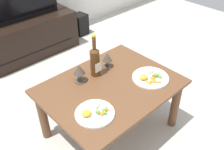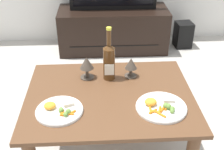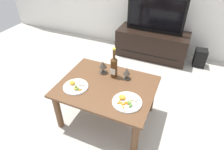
{
  "view_description": "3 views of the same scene",
  "coord_description": "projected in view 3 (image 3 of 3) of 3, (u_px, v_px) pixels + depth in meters",
  "views": [
    {
      "loc": [
        -1.01,
        -1.08,
        1.67
      ],
      "look_at": [
        0.05,
        0.03,
        0.54
      ],
      "focal_mm": 40.28,
      "sensor_mm": 36.0,
      "label": 1
    },
    {
      "loc": [
        -0.06,
        -1.43,
        1.5
      ],
      "look_at": [
        0.02,
        0.05,
        0.59
      ],
      "focal_mm": 46.74,
      "sensor_mm": 36.0,
      "label": 2
    },
    {
      "loc": [
        0.66,
        -1.4,
        1.78
      ],
      "look_at": [
        0.03,
        0.08,
        0.59
      ],
      "focal_mm": 30.6,
      "sensor_mm": 36.0,
      "label": 3
    }
  ],
  "objects": [
    {
      "name": "goblet_left",
      "position": [
        103.0,
        65.0,
        2.14
      ],
      "size": [
        0.09,
        0.09,
        0.15
      ],
      "color": "#473D33",
      "rests_on": "dining_table"
    },
    {
      "name": "dining_table",
      "position": [
        107.0,
        92.0,
        2.06
      ],
      "size": [
        1.0,
        0.78,
        0.49
      ],
      "color": "brown",
      "rests_on": "ground_plane"
    },
    {
      "name": "tv_screen",
      "position": [
        156.0,
        14.0,
        3.0
      ],
      "size": [
        0.93,
        0.05,
        0.58
      ],
      "color": "black",
      "rests_on": "tv_stand"
    },
    {
      "name": "dinner_plate_right",
      "position": [
        127.0,
        101.0,
        1.8
      ],
      "size": [
        0.29,
        0.29,
        0.05
      ],
      "color": "white",
      "rests_on": "dining_table"
    },
    {
      "name": "tv_stand",
      "position": [
        152.0,
        44.0,
        3.32
      ],
      "size": [
        1.19,
        0.47,
        0.47
      ],
      "color": "black",
      "rests_on": "ground_plane"
    },
    {
      "name": "wine_bottle",
      "position": [
        114.0,
        66.0,
        2.06
      ],
      "size": [
        0.08,
        0.08,
        0.35
      ],
      "color": "#4C2D14",
      "rests_on": "dining_table"
    },
    {
      "name": "dinner_plate_left",
      "position": [
        76.0,
        86.0,
        1.98
      ],
      "size": [
        0.26,
        0.26,
        0.05
      ],
      "color": "white",
      "rests_on": "dining_table"
    },
    {
      "name": "goblet_right",
      "position": [
        127.0,
        72.0,
        2.06
      ],
      "size": [
        0.08,
        0.08,
        0.13
      ],
      "color": "#473D33",
      "rests_on": "dining_table"
    },
    {
      "name": "floor_speaker",
      "position": [
        200.0,
        58.0,
        3.12
      ],
      "size": [
        0.2,
        0.2,
        0.29
      ],
      "primitive_type": "cube",
      "rotation": [
        0.0,
        0.0,
        0.09
      ],
      "color": "black",
      "rests_on": "ground_plane"
    },
    {
      "name": "ground_plane",
      "position": [
        107.0,
        117.0,
        2.3
      ],
      "size": [
        6.4,
        6.4,
        0.0
      ],
      "primitive_type": "plane",
      "color": "#B7B2A8"
    }
  ]
}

